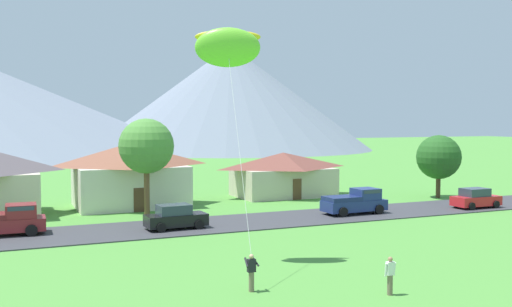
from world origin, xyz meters
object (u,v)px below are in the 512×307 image
at_px(house_right_center, 130,174).
at_px(tree_near_left, 439,157).
at_px(parked_car_red_west_end, 476,199).
at_px(parked_car_black_mid_west, 175,217).
at_px(kite_flyer_with_kite, 228,49).
at_px(watcher_person, 390,275).
at_px(house_leftmost, 283,174).
at_px(pickup_truck_navy_east_side, 356,201).
at_px(pickup_truck_maroon_west_side, 5,220).
at_px(tree_center, 146,146).

relative_size(house_right_center, tree_near_left, 1.63).
height_order(parked_car_red_west_end, parked_car_black_mid_west, same).
relative_size(parked_car_black_mid_west, kite_flyer_with_kite, 0.34).
bearing_deg(house_right_center, watcher_person, -80.59).
height_order(house_leftmost, house_right_center, house_right_center).
height_order(parked_car_black_mid_west, kite_flyer_with_kite, kite_flyer_with_kite).
distance_m(parked_car_black_mid_west, kite_flyer_with_kite, 14.46).
bearing_deg(pickup_truck_navy_east_side, pickup_truck_maroon_west_side, 176.51).
distance_m(house_leftmost, parked_car_black_mid_west, 19.87).
relative_size(house_leftmost, kite_flyer_with_kite, 0.81).
distance_m(house_leftmost, tree_near_left, 15.25).
distance_m(pickup_truck_maroon_west_side, pickup_truck_navy_east_side, 25.90).
xyz_separation_m(house_leftmost, parked_car_red_west_end, (11.49, -14.06, -1.39)).
bearing_deg(pickup_truck_maroon_west_side, tree_near_left, 5.57).
distance_m(house_right_center, kite_flyer_with_kite, 23.88).
height_order(house_right_center, pickup_truck_maroon_west_side, house_right_center).
bearing_deg(kite_flyer_with_kite, pickup_truck_maroon_west_side, 131.98).
distance_m(pickup_truck_maroon_west_side, watcher_person, 25.56).
relative_size(house_right_center, kite_flyer_with_kite, 0.80).
relative_size(parked_car_red_west_end, parked_car_black_mid_west, 0.98).
distance_m(pickup_truck_navy_east_side, watcher_person, 21.71).
height_order(house_right_center, parked_car_black_mid_west, house_right_center).
relative_size(house_leftmost, house_right_center, 1.01).
relative_size(pickup_truck_navy_east_side, watcher_person, 3.13).
bearing_deg(tree_near_left, parked_car_red_west_end, -104.81).
height_order(tree_near_left, tree_center, tree_center).
bearing_deg(tree_center, watcher_person, -78.24).
relative_size(pickup_truck_maroon_west_side, watcher_person, 3.14).
xyz_separation_m(house_leftmost, parked_car_black_mid_west, (-14.77, -13.22, -1.39)).
relative_size(house_leftmost, watcher_person, 6.02).
bearing_deg(parked_car_red_west_end, tree_near_left, 75.19).
relative_size(tree_center, pickup_truck_navy_east_side, 1.47).
relative_size(tree_near_left, parked_car_black_mid_west, 1.43).
distance_m(house_leftmost, pickup_truck_maroon_west_side, 27.88).
relative_size(house_leftmost, tree_near_left, 1.64).
bearing_deg(pickup_truck_navy_east_side, house_right_center, 143.16).
distance_m(tree_near_left, watcher_person, 34.03).
distance_m(parked_car_red_west_end, kite_flyer_with_kite, 29.58).
distance_m(tree_center, kite_flyer_with_kite, 17.00).
height_order(tree_center, kite_flyer_with_kite, kite_flyer_with_kite).
distance_m(tree_near_left, tree_center, 28.72).
bearing_deg(watcher_person, pickup_truck_navy_east_side, 60.75).
xyz_separation_m(house_right_center, tree_near_left, (28.70, -6.40, 1.09)).
bearing_deg(tree_center, parked_car_red_west_end, -14.23).
relative_size(pickup_truck_maroon_west_side, pickup_truck_navy_east_side, 1.00).
height_order(house_leftmost, pickup_truck_navy_east_side, house_leftmost).
relative_size(house_right_center, watcher_person, 5.97).
bearing_deg(house_leftmost, pickup_truck_navy_east_side, -88.72).
bearing_deg(kite_flyer_with_kite, parked_car_red_west_end, 19.30).
height_order(house_leftmost, kite_flyer_with_kite, kite_flyer_with_kite).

